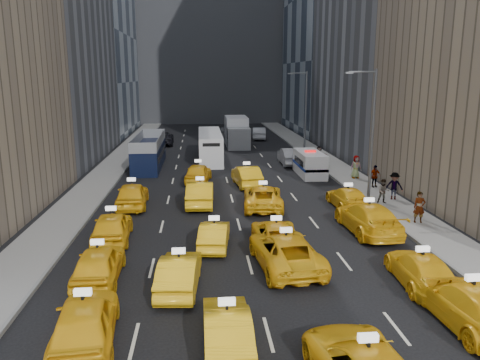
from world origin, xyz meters
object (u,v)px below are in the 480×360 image
at_px(box_truck, 237,132).
at_px(double_decker, 149,151).
at_px(city_bus, 210,146).
at_px(taxi_0, 85,322).
at_px(pedestrian_0, 419,207).
at_px(nypd_van, 310,164).
at_px(taxi_3, 470,304).
at_px(taxi_1, 227,328).

bearing_deg(box_truck, double_decker, -122.63).
relative_size(double_decker, city_bus, 0.93).
bearing_deg(taxi_0, pedestrian_0, -151.70).
bearing_deg(taxi_0, box_truck, -106.72).
bearing_deg(double_decker, nypd_van, -19.80).
xyz_separation_m(nypd_van, box_truck, (-4.97, 17.88, 0.74)).
bearing_deg(city_bus, taxi_0, -94.43).
bearing_deg(taxi_3, box_truck, -86.35).
distance_m(nypd_van, pedestrian_0, 14.57).
xyz_separation_m(taxi_3, city_bus, (-8.27, 33.92, 0.62)).
bearing_deg(city_bus, nypd_van, -41.85).
bearing_deg(city_bus, taxi_1, -86.80).
bearing_deg(taxi_1, taxi_0, -7.34).
relative_size(taxi_0, box_truck, 0.61).
bearing_deg(city_bus, box_truck, 72.70).
bearing_deg(box_truck, taxi_0, -97.03).
distance_m(taxi_0, double_decker, 30.60).
distance_m(taxi_3, box_truck, 43.41).
relative_size(taxi_0, double_decker, 0.47).
distance_m(taxi_1, taxi_3, 8.59).
bearing_deg(box_truck, nypd_van, -70.52).
relative_size(taxi_1, nypd_van, 0.79).
xyz_separation_m(double_decker, pedestrian_0, (17.54, -19.42, -0.41)).
relative_size(taxi_3, nypd_van, 1.01).
distance_m(city_bus, pedestrian_0, 25.69).
height_order(taxi_3, box_truck, box_truck).
bearing_deg(taxi_1, taxi_3, -175.89).
xyz_separation_m(taxi_1, pedestrian_0, (11.95, 11.71, 0.38)).
bearing_deg(nypd_van, box_truck, 112.46).
height_order(taxi_1, nypd_van, nypd_van).
height_order(nypd_van, city_bus, city_bus).
xyz_separation_m(nypd_van, city_bus, (-8.50, 8.67, 0.40)).
relative_size(taxi_1, taxi_3, 0.78).
xyz_separation_m(nypd_van, pedestrian_0, (3.15, -14.22, 0.07)).
xyz_separation_m(taxi_3, pedestrian_0, (3.39, 11.04, 0.29)).
distance_m(taxi_3, city_bus, 34.92).
bearing_deg(double_decker, taxi_0, -88.00).
bearing_deg(double_decker, city_bus, 30.62).
bearing_deg(city_bus, double_decker, -145.78).
relative_size(taxi_3, double_decker, 0.52).
height_order(city_bus, box_truck, box_truck).
height_order(taxi_0, city_bus, city_bus).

